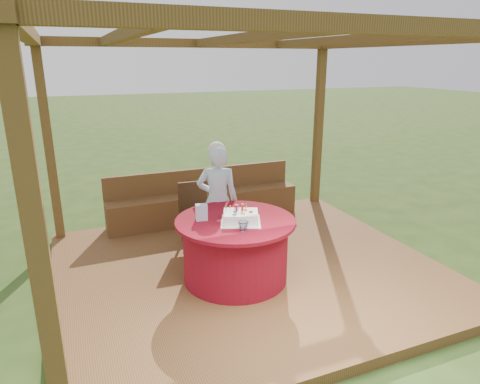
% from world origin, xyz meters
% --- Properties ---
extents(ground, '(60.00, 60.00, 0.00)m').
position_xyz_m(ground, '(0.00, 0.00, 0.00)').
color(ground, '#2A4316').
rests_on(ground, ground).
extents(deck, '(4.50, 4.00, 0.12)m').
position_xyz_m(deck, '(0.00, 0.00, 0.06)').
color(deck, brown).
rests_on(deck, ground).
extents(pergola, '(4.50, 4.00, 2.72)m').
position_xyz_m(pergola, '(0.00, 0.00, 2.41)').
color(pergola, brown).
rests_on(pergola, deck).
extents(bench, '(3.00, 0.42, 0.80)m').
position_xyz_m(bench, '(0.00, 1.72, 0.38)').
color(bench, brown).
rests_on(bench, deck).
extents(table, '(1.35, 1.35, 0.73)m').
position_xyz_m(table, '(-0.26, -0.24, 0.49)').
color(table, maroon).
rests_on(table, deck).
extents(chair, '(0.42, 0.42, 0.85)m').
position_xyz_m(chair, '(-0.39, 0.93, 0.58)').
color(chair, '#3B2413').
rests_on(chair, deck).
extents(elderly_woman, '(0.61, 0.50, 1.48)m').
position_xyz_m(elderly_woman, '(-0.21, 0.50, 0.86)').
color(elderly_woman, '#A0CAEE').
rests_on(elderly_woman, deck).
extents(birthday_cake, '(0.56, 0.56, 0.19)m').
position_xyz_m(birthday_cake, '(-0.23, -0.32, 0.91)').
color(birthday_cake, white).
rests_on(birthday_cake, table).
extents(gift_bag, '(0.14, 0.10, 0.18)m').
position_xyz_m(gift_bag, '(-0.61, -0.11, 0.94)').
color(gift_bag, '#E192C6').
rests_on(gift_bag, table).
extents(drinking_glass, '(0.13, 0.13, 0.10)m').
position_xyz_m(drinking_glass, '(-0.30, -0.58, 0.90)').
color(drinking_glass, white).
rests_on(drinking_glass, table).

